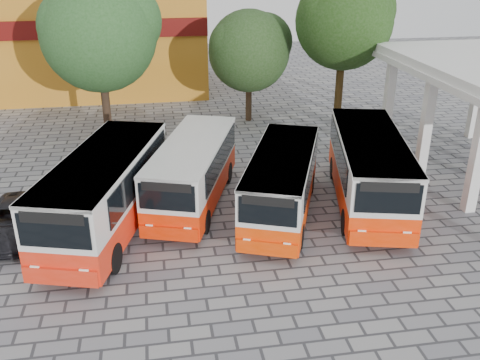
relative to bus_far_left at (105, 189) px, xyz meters
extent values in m
plane|color=slate|center=(7.02, -2.55, -1.80)|extent=(90.00, 90.00, 0.00)
cube|color=silver|center=(14.87, 7.95, 0.70)|extent=(0.45, 0.45, 5.00)
cube|color=silver|center=(20.17, 7.95, 0.70)|extent=(0.45, 0.45, 5.00)
cube|color=#B36D17|center=(-3.98, 23.45, 2.20)|extent=(20.00, 10.00, 8.00)
cube|color=#590C0A|center=(-3.98, 18.35, 3.40)|extent=(20.00, 0.20, 1.20)
cube|color=red|center=(0.00, 0.01, -0.83)|extent=(4.91, 8.98, 1.13)
cube|color=silver|center=(0.00, 0.01, 0.52)|extent=(4.91, 8.98, 1.58)
cube|color=silver|center=(0.00, 0.01, 1.25)|extent=(4.96, 8.99, 0.13)
cube|color=black|center=(-1.31, 0.01, 0.54)|extent=(2.05, 6.82, 1.13)
cube|color=black|center=(1.31, 0.01, 0.54)|extent=(2.05, 6.82, 1.13)
cube|color=black|center=(0.00, -4.31, 0.54)|extent=(2.23, 0.70, 1.13)
cube|color=black|center=(0.00, -4.31, 0.99)|extent=(1.98, 0.63, 0.37)
cylinder|color=black|center=(-1.16, -2.78, -1.27)|extent=(0.30, 1.08, 1.08)
cylinder|color=black|center=(1.16, -2.78, -1.27)|extent=(0.30, 1.08, 1.08)
cylinder|color=black|center=(-1.16, 2.81, -1.27)|extent=(0.30, 1.08, 1.08)
cylinder|color=black|center=(1.16, 2.81, -1.27)|extent=(0.30, 1.08, 1.08)
cube|color=red|center=(3.50, 1.89, -0.93)|extent=(4.63, 8.02, 1.01)
cube|color=silver|center=(3.50, 1.89, 0.28)|extent=(4.63, 8.02, 1.41)
cube|color=silver|center=(3.50, 1.89, 0.92)|extent=(4.67, 8.03, 0.12)
cube|color=black|center=(2.33, 1.89, 0.29)|extent=(2.06, 6.03, 1.01)
cube|color=black|center=(4.67, 1.89, 0.29)|extent=(2.06, 6.03, 1.01)
cube|color=black|center=(3.50, -1.98, 0.29)|extent=(1.97, 0.70, 1.01)
cube|color=black|center=(3.50, -1.98, 0.69)|extent=(1.75, 0.64, 0.33)
cylinder|color=black|center=(2.46, -0.61, -1.32)|extent=(0.27, 0.96, 0.96)
cylinder|color=black|center=(4.54, -0.61, -1.32)|extent=(0.27, 0.96, 0.96)
cylinder|color=black|center=(2.46, 4.38, -1.32)|extent=(0.27, 0.96, 0.96)
cylinder|color=black|center=(4.54, 4.38, -1.32)|extent=(0.27, 0.96, 0.96)
cube|color=#E53500|center=(6.95, 0.16, -0.95)|extent=(4.81, 7.83, 0.99)
cube|color=silver|center=(6.95, 0.16, 0.23)|extent=(4.81, 7.83, 1.38)
cube|color=silver|center=(6.95, 0.16, 0.87)|extent=(4.86, 7.85, 0.11)
cube|color=black|center=(5.81, 0.16, 0.25)|extent=(2.28, 5.81, 0.99)
cube|color=black|center=(8.10, 0.16, 0.25)|extent=(2.28, 5.81, 0.99)
cube|color=black|center=(6.95, -3.62, 0.25)|extent=(1.90, 0.77, 0.99)
cube|color=black|center=(6.95, -3.62, 0.64)|extent=(1.69, 0.70, 0.32)
cylinder|color=black|center=(5.94, -2.29, -1.33)|extent=(0.26, 0.94, 0.94)
cylinder|color=black|center=(7.97, -2.29, -1.33)|extent=(0.26, 0.94, 0.94)
cylinder|color=black|center=(5.94, 2.60, -1.33)|extent=(0.26, 0.94, 0.94)
cylinder|color=black|center=(7.97, 2.60, -1.33)|extent=(0.26, 0.94, 0.94)
cube|color=#F12D00|center=(10.80, 0.55, -0.85)|extent=(4.45, 8.78, 1.11)
cube|color=silver|center=(10.80, 0.55, 0.48)|extent=(4.45, 8.78, 1.55)
cube|color=silver|center=(10.80, 0.55, 1.19)|extent=(4.50, 8.80, 0.13)
cube|color=black|center=(9.52, 0.55, 0.49)|extent=(1.70, 6.76, 1.11)
cube|color=black|center=(12.09, 0.55, 0.49)|extent=(1.70, 6.76, 1.11)
cube|color=black|center=(10.80, -3.68, 0.49)|extent=(2.21, 0.59, 1.11)
cube|color=black|center=(10.80, -3.68, 0.93)|extent=(1.96, 0.53, 0.36)
cylinder|color=black|center=(9.67, -2.19, -1.28)|extent=(0.29, 1.05, 1.05)
cylinder|color=black|center=(11.94, -2.19, -1.28)|extent=(0.29, 1.05, 1.05)
cylinder|color=black|center=(9.67, 3.29, -1.28)|extent=(0.29, 1.05, 1.05)
cylinder|color=black|center=(11.94, 3.29, -1.28)|extent=(0.29, 1.05, 1.05)
cylinder|color=#37261A|center=(-0.65, 11.45, 0.32)|extent=(0.46, 0.46, 4.25)
sphere|color=#20491B|center=(-0.65, 11.45, 4.07)|extent=(6.27, 6.27, 6.27)
sphere|color=#20491B|center=(0.60, 11.75, 4.70)|extent=(4.39, 4.39, 4.39)
sphere|color=#20491B|center=(-1.75, 11.25, 4.54)|extent=(4.08, 4.08, 4.08)
cylinder|color=#432F1D|center=(7.99, 13.34, -0.19)|extent=(0.38, 0.38, 3.22)
sphere|color=#1B3511|center=(7.99, 13.34, 2.58)|extent=(4.97, 4.97, 4.97)
sphere|color=#1B3511|center=(8.98, 13.64, 3.07)|extent=(3.48, 3.48, 3.48)
sphere|color=#1B3511|center=(7.12, 13.14, 2.95)|extent=(3.23, 3.23, 3.23)
cylinder|color=#432F13|center=(13.11, 11.15, 0.40)|extent=(0.46, 0.46, 4.40)
sphere|color=#16330A|center=(13.11, 11.15, 4.52)|extent=(5.59, 5.59, 5.59)
sphere|color=#16330A|center=(14.23, 11.45, 5.08)|extent=(3.91, 3.91, 3.91)
sphere|color=#16330A|center=(12.14, 10.95, 4.94)|extent=(3.63, 3.63, 3.63)
imported|color=black|center=(-3.53, 0.27, -1.18)|extent=(2.35, 4.64, 1.26)
camera|label=1|loc=(2.03, -19.06, 8.52)|focal=40.00mm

